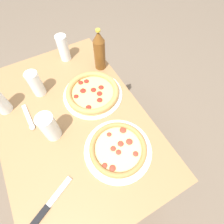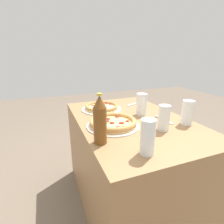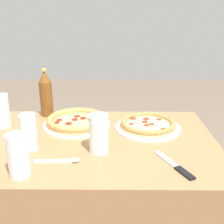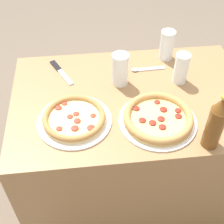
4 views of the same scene
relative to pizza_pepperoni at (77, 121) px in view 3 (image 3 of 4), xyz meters
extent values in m
cube|color=#997047|center=(0.08, -0.16, -0.37)|extent=(1.07, 0.70, 0.70)
cylinder|color=white|center=(0.00, 0.00, -0.02)|extent=(0.32, 0.32, 0.01)
cylinder|color=tan|center=(0.00, 0.00, -0.01)|extent=(0.28, 0.28, 0.01)
cylinder|color=#E5C170|center=(0.00, 0.00, 0.00)|extent=(0.25, 0.25, 0.00)
torus|color=tan|center=(0.00, 0.00, 0.01)|extent=(0.28, 0.28, 0.03)
ellipsoid|color=maroon|center=(0.07, 0.01, 0.01)|extent=(0.03, 0.03, 0.01)
ellipsoid|color=maroon|center=(-0.01, 0.01, 0.01)|extent=(0.03, 0.03, 0.01)
ellipsoid|color=maroon|center=(0.03, 0.03, 0.01)|extent=(0.03, 0.03, 0.01)
ellipsoid|color=maroon|center=(-0.08, 0.00, 0.01)|extent=(0.03, 0.03, 0.01)
ellipsoid|color=maroon|center=(0.08, -0.06, 0.01)|extent=(0.03, 0.03, 0.01)
ellipsoid|color=maroon|center=(-0.03, -0.04, 0.01)|extent=(0.03, 0.03, 0.01)
ellipsoid|color=maroon|center=(-0.02, -0.09, 0.00)|extent=(0.03, 0.03, 0.01)
ellipsoid|color=maroon|center=(-0.01, 0.05, 0.01)|extent=(0.03, 0.03, 0.01)
ellipsoid|color=maroon|center=(-0.09, -0.03, 0.01)|extent=(0.03, 0.03, 0.01)
cylinder|color=silver|center=(0.34, -0.04, -0.02)|extent=(0.30, 0.30, 0.01)
cylinder|color=#E5C689|center=(0.34, -0.04, -0.01)|extent=(0.25, 0.25, 0.01)
cylinder|color=#EACC7F|center=(0.34, -0.04, 0.00)|extent=(0.22, 0.22, 0.00)
torus|color=#AD7A42|center=(0.34, -0.04, 0.01)|extent=(0.25, 0.25, 0.02)
ellipsoid|color=#A83323|center=(0.40, 0.02, 0.00)|extent=(0.02, 0.02, 0.01)
ellipsoid|color=#A83323|center=(0.37, -0.12, 0.00)|extent=(0.02, 0.02, 0.01)
ellipsoid|color=#A83323|center=(0.27, 0.03, 0.01)|extent=(0.03, 0.03, 0.01)
ellipsoid|color=#A83323|center=(0.33, -0.06, 0.00)|extent=(0.03, 0.03, 0.01)
ellipsoid|color=#A83323|center=(0.35, -0.04, 0.00)|extent=(0.02, 0.02, 0.01)
ellipsoid|color=#A83323|center=(0.26, -0.04, 0.00)|extent=(0.02, 0.02, 0.01)
ellipsoid|color=#A83323|center=(0.32, -0.02, 0.01)|extent=(0.03, 0.03, 0.01)
ellipsoid|color=#A83323|center=(0.33, 0.02, 0.01)|extent=(0.03, 0.03, 0.01)
ellipsoid|color=#A83323|center=(0.40, -0.10, 0.01)|extent=(0.03, 0.03, 0.01)
cylinder|color=white|center=(-0.34, -0.02, 0.06)|extent=(0.06, 0.06, 0.16)
cylinder|color=silver|center=(-0.34, -0.02, 0.05)|extent=(0.05, 0.05, 0.13)
cylinder|color=white|center=(-0.13, -0.43, 0.05)|extent=(0.07, 0.07, 0.15)
cylinder|color=#F4A323|center=(-0.13, -0.43, 0.02)|extent=(0.06, 0.06, 0.08)
cylinder|color=white|center=(-0.15, -0.25, 0.05)|extent=(0.07, 0.07, 0.15)
cylinder|color=orange|center=(-0.15, -0.25, 0.03)|extent=(0.05, 0.05, 0.09)
cylinder|color=white|center=(0.12, -0.26, 0.06)|extent=(0.07, 0.07, 0.15)
cylinder|color=beige|center=(0.12, -0.26, 0.03)|extent=(0.06, 0.06, 0.09)
cylinder|color=brown|center=(-0.17, 0.13, 0.07)|extent=(0.06, 0.06, 0.18)
cone|color=brown|center=(-0.17, 0.13, 0.19)|extent=(0.06, 0.06, 0.06)
cylinder|color=gold|center=(-0.17, 0.13, 0.22)|extent=(0.02, 0.02, 0.01)
cube|color=black|center=(0.42, -0.42, -0.02)|extent=(0.06, 0.09, 0.01)
cube|color=silver|center=(0.37, -0.33, -0.02)|extent=(0.08, 0.12, 0.01)
cube|color=silver|center=(-0.04, -0.35, -0.02)|extent=(0.14, 0.03, 0.01)
ellipsoid|color=silver|center=(0.04, -0.34, -0.01)|extent=(0.04, 0.03, 0.01)
camera|label=1|loc=(0.55, -0.19, 0.74)|focal=28.00mm
camera|label=2|loc=(-0.90, 0.36, 0.39)|focal=28.00mm
camera|label=3|loc=(0.18, -1.24, 0.50)|focal=45.00mm
camera|label=4|loc=(0.28, 0.84, 0.91)|focal=50.00mm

